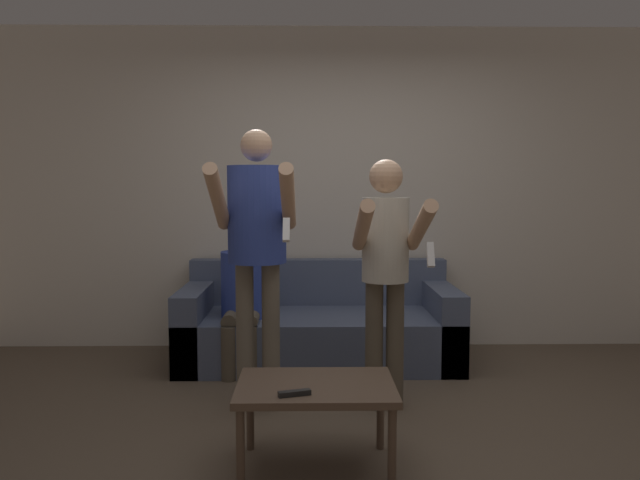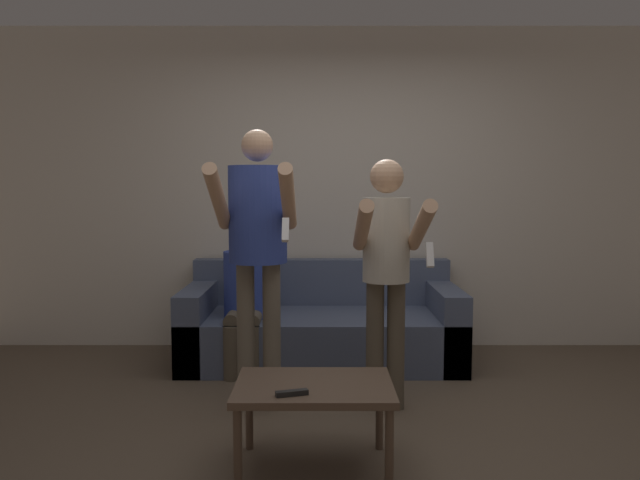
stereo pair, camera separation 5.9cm
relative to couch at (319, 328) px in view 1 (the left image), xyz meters
The scene contains 8 objects.
ground_plane 1.59m from the couch, 82.22° to the right, with size 14.00×14.00×0.00m, color brown.
wall_back 1.22m from the couch, 66.89° to the left, with size 6.40×0.06×2.70m.
couch is the anchor object (origin of this frame).
person_standing_left 1.42m from the couch, 109.78° to the right, with size 0.47×0.75×1.71m.
person_standing_right 1.35m from the couch, 70.39° to the right, with size 0.41×0.76×1.54m.
person_seated 0.70m from the couch, 158.11° to the right, with size 0.34×0.54×1.10m.
coffee_table 1.90m from the couch, 91.28° to the right, with size 0.76×0.54×0.43m.
remote_on_table 2.08m from the couch, 93.92° to the right, with size 0.15×0.08×0.02m.
Camera 1 is at (-0.28, -3.27, 1.38)m, focal length 35.00 mm.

